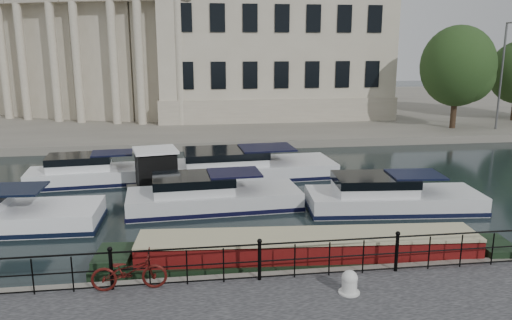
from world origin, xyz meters
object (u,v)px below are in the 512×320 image
at_px(mooring_bollard, 350,282).
at_px(narrowboat, 308,259).
at_px(bicycle, 129,271).
at_px(harbour_hut, 156,172).

bearing_deg(mooring_bollard, narrowboat, 99.82).
bearing_deg(narrowboat, bicycle, -158.81).
height_order(mooring_bollard, harbour_hut, harbour_hut).
xyz_separation_m(bicycle, narrowboat, (5.31, 1.61, -0.71)).
distance_m(mooring_bollard, narrowboat, 2.71).
height_order(narrowboat, harbour_hut, harbour_hut).
bearing_deg(harbour_hut, bicycle, -101.09).
relative_size(bicycle, narrowboat, 0.15).
height_order(bicycle, harbour_hut, harbour_hut).
relative_size(narrowboat, harbour_hut, 4.33).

